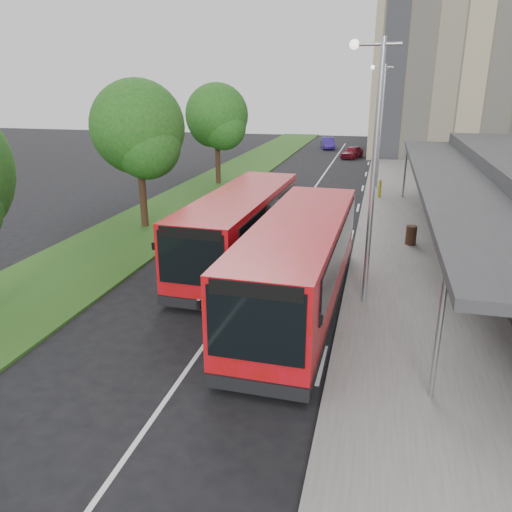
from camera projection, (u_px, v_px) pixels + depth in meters
The scene contains 16 objects.
ground at pixel (223, 318), 15.53m from camera, with size 120.00×120.00×0.00m, color black.
pavement at pixel (404, 195), 32.49m from camera, with size 5.00×80.00×0.15m, color slate.
grass_verge at pixel (214, 186), 35.46m from camera, with size 5.00×80.00×0.10m, color #274E19.
lane_centre_line at pixel (300, 208), 29.29m from camera, with size 0.12×70.00×0.01m, color silver.
kerb_dashes at pixel (361, 197), 32.21m from camera, with size 0.12×56.00×0.01m.
office_block at pixel (492, 61), 47.94m from camera, with size 22.00×12.00×18.00m, color tan.
tree_mid at pixel (139, 133), 23.91m from camera, with size 4.51×4.51×7.22m.
tree_far at pixel (217, 120), 34.96m from camera, with size 4.43×4.43×7.07m.
lamp_post_near at pixel (372, 161), 14.89m from camera, with size 1.44×0.28×8.00m.
lamp_post_far at pixel (380, 119), 33.24m from camera, with size 1.44×0.28×8.00m.
bus_main at pixel (299, 265), 15.67m from camera, with size 2.92×10.55×2.97m.
bus_second at pixel (241, 228), 19.83m from camera, with size 2.92×10.24×2.88m.
litter_bin at pixel (411, 235), 22.07m from camera, with size 0.47×0.47×0.84m, color #3D2519.
bollard at pixel (380, 189), 31.31m from camera, with size 0.17×0.17×1.08m, color yellow.
car_near at pixel (352, 152), 49.06m from camera, with size 1.40×3.48×1.19m, color maroon.
car_far at pixel (328, 143), 56.36m from camera, with size 1.33×3.81×1.26m, color navy.
Camera 1 is at (4.38, -13.39, 6.88)m, focal length 35.00 mm.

